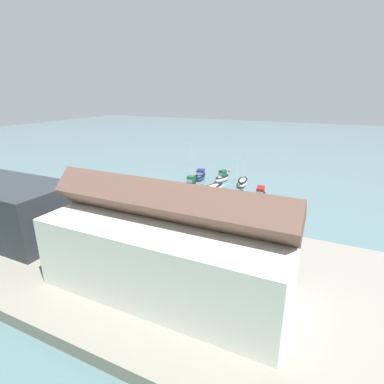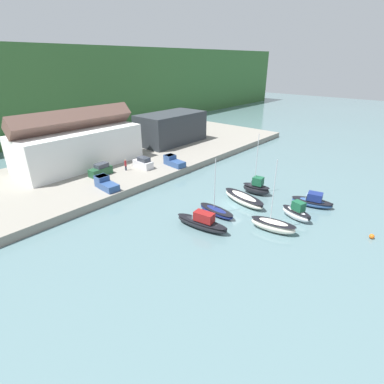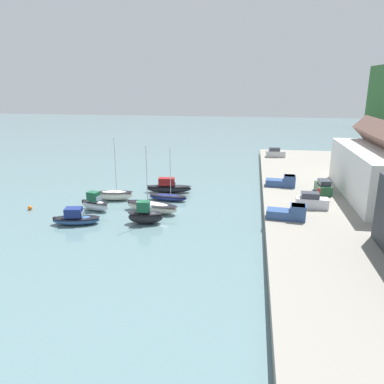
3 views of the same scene
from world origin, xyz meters
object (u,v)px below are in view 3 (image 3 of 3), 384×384
at_px(person_on_quay, 319,194).
at_px(moored_boat_5, 95,204).
at_px(mooring_buoy_0, 30,208).
at_px(moored_boat_0, 168,187).
at_px(parked_car_2, 323,187).
at_px(moored_boat_3, 145,215).
at_px(moored_boat_6, 76,218).
at_px(parked_car_1, 311,201).
at_px(parked_car_0, 275,153).
at_px(moored_boat_2, 152,207).
at_px(pickup_truck_0, 290,213).
at_px(moored_boat_4, 114,195).
at_px(pickup_truck_1, 283,182).
at_px(moored_boat_1, 168,197).

bearing_deg(person_on_quay, moored_boat_5, -80.60).
height_order(moored_boat_5, mooring_buoy_0, moored_boat_5).
height_order(moored_boat_0, parked_car_2, parked_car_2).
xyz_separation_m(moored_boat_3, moored_boat_6, (1.67, -8.81, -0.37)).
bearing_deg(parked_car_1, moored_boat_3, -73.03).
bearing_deg(moored_boat_5, parked_car_0, 161.02).
distance_m(moored_boat_2, person_on_quay, 23.78).
height_order(moored_boat_3, parked_car_2, moored_boat_3).
xyz_separation_m(moored_boat_6, parked_car_0, (-44.37, 27.37, 1.45)).
bearing_deg(moored_boat_0, pickup_truck_0, 46.27).
height_order(moored_boat_4, pickup_truck_1, moored_boat_4).
bearing_deg(pickup_truck_1, person_on_quay, 34.30).
xyz_separation_m(moored_boat_5, parked_car_1, (-2.09, 30.13, 1.22)).
xyz_separation_m(moored_boat_4, parked_car_1, (3.05, 29.17, 1.39)).
bearing_deg(mooring_buoy_0, person_on_quay, 99.11).
relative_size(moored_boat_5, parked_car_1, 1.15).
height_order(moored_boat_1, parked_car_1, moored_boat_1).
distance_m(parked_car_2, pickup_truck_1, 6.53).
bearing_deg(moored_boat_3, parked_car_1, 98.39).
distance_m(moored_boat_2, moored_boat_6, 10.48).
relative_size(parked_car_1, parked_car_2, 0.98).
bearing_deg(moored_boat_2, mooring_buoy_0, -70.09).
bearing_deg(moored_boat_1, parked_car_2, 103.52).
bearing_deg(parked_car_2, moored_boat_0, 173.95).
bearing_deg(parked_car_0, parked_car_2, 4.19).
height_order(moored_boat_0, parked_car_0, parked_car_0).
bearing_deg(moored_boat_4, parked_car_0, 132.55).
height_order(moored_boat_6, mooring_buoy_0, moored_boat_6).
xyz_separation_m(moored_boat_5, moored_boat_6, (5.59, -0.21, -0.23)).
height_order(moored_boat_3, person_on_quay, moored_boat_3).
relative_size(moored_boat_2, moored_boat_5, 1.71).
xyz_separation_m(moored_boat_2, pickup_truck_0, (3.43, 18.58, 1.36)).
relative_size(moored_boat_4, moored_boat_5, 2.00).
bearing_deg(parked_car_2, mooring_buoy_0, -169.08).
distance_m(moored_boat_4, pickup_truck_0, 27.13).
distance_m(moored_boat_1, parked_car_1, 21.35).
distance_m(moored_boat_0, moored_boat_3, 14.66).
xyz_separation_m(parked_car_0, pickup_truck_0, (41.64, -0.31, -0.10)).
bearing_deg(moored_boat_2, pickup_truck_0, 93.29).
distance_m(moored_boat_1, parked_car_0, 37.09).
bearing_deg(pickup_truck_0, moored_boat_4, -100.89).
bearing_deg(person_on_quay, parked_car_1, -24.14).
distance_m(moored_boat_6, mooring_buoy_0, 10.11).
xyz_separation_m(moored_boat_2, mooring_buoy_0, (1.91, -17.64, -0.46)).
xyz_separation_m(moored_boat_4, moored_boat_6, (10.73, -1.17, -0.05)).
relative_size(moored_boat_3, pickup_truck_1, 2.10).
relative_size(moored_boat_6, person_on_quay, 2.99).
bearing_deg(moored_boat_4, moored_boat_6, -15.78).
distance_m(moored_boat_0, person_on_quay, 23.86).
bearing_deg(person_on_quay, moored_boat_1, -92.84).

